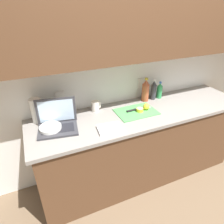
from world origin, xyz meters
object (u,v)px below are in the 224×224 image
object	(u,v)px
measuring_cup	(95,106)
laptop	(57,122)
knife	(135,110)
cutting_board	(136,112)
bottle_water_clear	(145,90)
bottle_oil_tall	(154,90)
lemon_half_cut	(140,110)
lemon_whole_beside	(146,107)
bowl_white	(51,129)
paper_towel_roll	(37,110)
bottle_green_soda	(159,91)

from	to	relation	value
measuring_cup	laptop	bearing A→B (deg)	-158.63
knife	laptop	bearing A→B (deg)	176.95
cutting_board	measuring_cup	xyz separation A→B (m)	(-0.38, 0.20, 0.05)
laptop	bottle_water_clear	size ratio (longest dim) A/B	1.42
cutting_board	bottle_water_clear	size ratio (longest dim) A/B	1.54
knife	measuring_cup	bearing A→B (deg)	152.83
knife	bottle_oil_tall	size ratio (longest dim) A/B	1.21
measuring_cup	knife	bearing A→B (deg)	-24.67
laptop	lemon_half_cut	world-z (taller)	laptop
lemon_whole_beside	bowl_white	size ratio (longest dim) A/B	0.35
laptop	lemon_whole_beside	world-z (taller)	laptop
knife	lemon_whole_beside	distance (m)	0.13
cutting_board	bottle_oil_tall	distance (m)	0.41
lemon_whole_beside	bowl_white	world-z (taller)	lemon_whole_beside
measuring_cup	paper_towel_roll	distance (m)	0.58
cutting_board	bottle_green_soda	world-z (taller)	bottle_green_soda
lemon_whole_beside	laptop	bearing A→B (deg)	177.82
knife	bottle_green_soda	bearing A→B (deg)	20.16
cutting_board	lemon_half_cut	world-z (taller)	lemon_half_cut
bottle_oil_tall	measuring_cup	size ratio (longest dim) A/B	2.17
laptop	cutting_board	xyz separation A→B (m)	(0.80, -0.03, -0.06)
knife	bottle_oil_tall	xyz separation A→B (m)	(0.35, 0.18, 0.09)
lemon_half_cut	bottle_water_clear	world-z (taller)	bottle_water_clear
knife	bottle_green_soda	xyz separation A→B (m)	(0.43, 0.18, 0.07)
lemon_whole_beside	measuring_cup	distance (m)	0.54
cutting_board	lemon_whole_beside	xyz separation A→B (m)	(0.12, -0.00, 0.04)
measuring_cup	bowl_white	bearing A→B (deg)	-158.58
bottle_water_clear	cutting_board	bearing A→B (deg)	-138.34
lemon_half_cut	paper_towel_roll	size ratio (longest dim) A/B	0.29
lemon_whole_beside	bottle_water_clear	size ratio (longest dim) A/B	0.24
lemon_whole_beside	paper_towel_roll	world-z (taller)	paper_towel_roll
bottle_oil_tall	measuring_cup	bearing A→B (deg)	-179.38
knife	lemon_half_cut	world-z (taller)	lemon_half_cut
lemon_whole_beside	bottle_oil_tall	xyz separation A→B (m)	(0.22, 0.21, 0.07)
lemon_half_cut	bottle_green_soda	xyz separation A→B (m)	(0.39, 0.22, 0.06)
bottle_green_soda	paper_towel_roll	size ratio (longest dim) A/B	0.84
lemon_half_cut	paper_towel_roll	distance (m)	1.02
bottle_green_soda	bottle_water_clear	xyz separation A→B (m)	(-0.20, 0.00, 0.04)
bottle_green_soda	bottle_oil_tall	world-z (taller)	bottle_oil_tall
lemon_whole_beside	measuring_cup	world-z (taller)	measuring_cup
bowl_white	paper_towel_roll	bearing A→B (deg)	111.40
laptop	paper_towel_roll	xyz separation A→B (m)	(-0.15, 0.18, 0.06)
knife	lemon_half_cut	bearing A→B (deg)	-44.97
knife	lemon_whole_beside	size ratio (longest dim) A/B	4.36
lemon_half_cut	lemon_whole_beside	xyz separation A→B (m)	(0.08, 0.01, 0.02)
bottle_oil_tall	bottle_water_clear	bearing A→B (deg)	-180.00
knife	paper_towel_roll	world-z (taller)	paper_towel_roll
bowl_white	lemon_whole_beside	bearing A→B (deg)	-0.42
cutting_board	measuring_cup	size ratio (longest dim) A/B	3.78
lemon_whole_beside	bottle_water_clear	xyz separation A→B (m)	(0.11, 0.21, 0.08)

